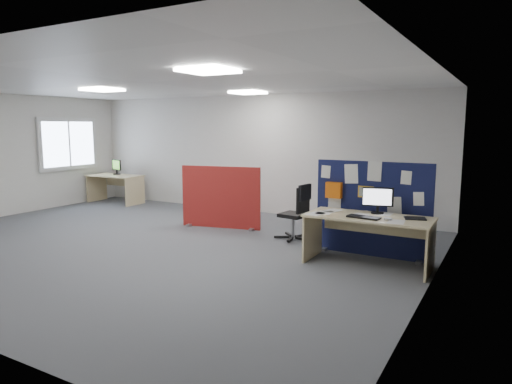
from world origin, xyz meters
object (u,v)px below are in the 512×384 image
at_px(main_desk, 369,227).
at_px(second_desk, 116,182).
at_px(monitor_second, 116,166).
at_px(red_divider, 221,198).
at_px(monitor_main, 378,199).
at_px(office_chair, 298,209).
at_px(navy_divider, 371,209).

distance_m(main_desk, second_desk, 7.56).
height_order(second_desk, monitor_second, monitor_second).
bearing_deg(monitor_second, main_desk, 1.18).
distance_m(main_desk, red_divider, 3.37).
height_order(main_desk, monitor_second, monitor_second).
bearing_deg(monitor_main, monitor_second, 149.13).
bearing_deg(office_chair, second_desk, 175.20).
relative_size(monitor_second, office_chair, 0.42).
relative_size(navy_divider, red_divider, 1.11).
relative_size(main_desk, monitor_main, 4.07).
distance_m(navy_divider, office_chair, 1.42).
height_order(second_desk, office_chair, office_chair).
relative_size(red_divider, office_chair, 1.63).
distance_m(red_divider, monitor_second, 4.31).
bearing_deg(second_desk, monitor_second, 125.16).
bearing_deg(main_desk, red_divider, 163.04).
xyz_separation_m(monitor_main, office_chair, (-1.55, 0.64, -0.39)).
bearing_deg(red_divider, monitor_second, 151.12).
bearing_deg(monitor_main, main_desk, -122.21).
xyz_separation_m(red_divider, office_chair, (1.73, -0.14, -0.04)).
bearing_deg(main_desk, office_chair, 150.60).
bearing_deg(office_chair, monitor_second, 174.37).
relative_size(monitor_main, red_divider, 0.27).
relative_size(monitor_main, second_desk, 0.30).
xyz_separation_m(navy_divider, monitor_second, (-7.21, 1.71, 0.20)).
xyz_separation_m(navy_divider, monitor_main, (0.18, -0.31, 0.21)).
bearing_deg(red_divider, monitor_main, -25.64).
relative_size(monitor_main, office_chair, 0.44).
xyz_separation_m(monitor_main, red_divider, (-3.28, 0.78, -0.35)).
distance_m(navy_divider, red_divider, 3.14).
relative_size(navy_divider, main_desk, 1.01).
relative_size(second_desk, monitor_second, 3.47).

